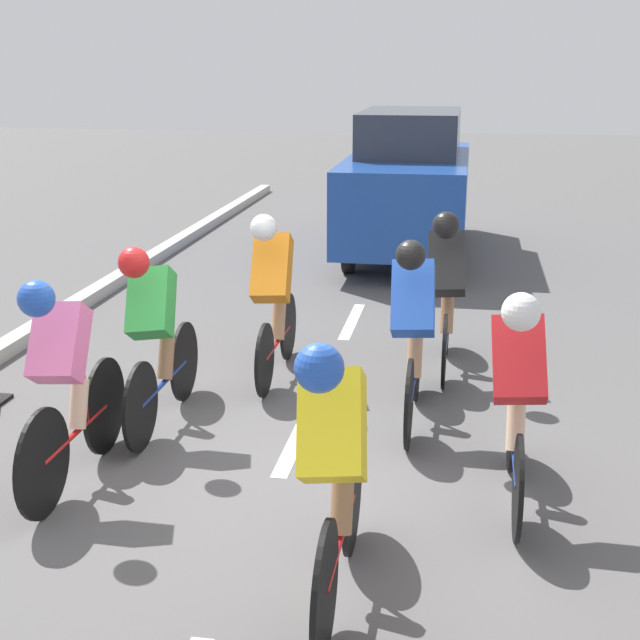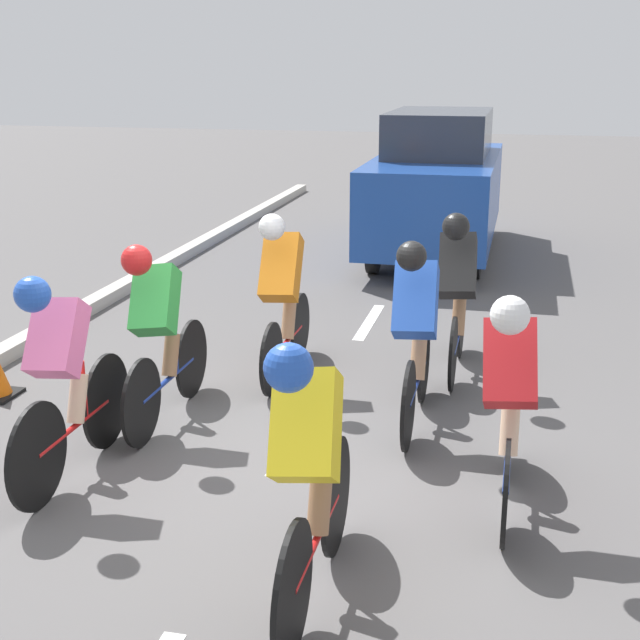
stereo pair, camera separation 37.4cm
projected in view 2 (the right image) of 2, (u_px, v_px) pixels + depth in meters
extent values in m
plane|color=#565454|center=(283.00, 460.00, 6.44)|extent=(60.00, 60.00, 0.00)
cube|color=white|center=(298.00, 437.00, 6.83)|extent=(0.12, 1.40, 0.01)
cube|color=white|center=(369.00, 322.00, 9.83)|extent=(0.12, 1.40, 0.01)
cylinder|color=black|center=(300.00, 326.00, 8.56)|extent=(0.03, 0.64, 0.64)
cylinder|color=black|center=(271.00, 359.00, 7.62)|extent=(0.03, 0.64, 0.64)
cylinder|color=red|center=(287.00, 342.00, 8.09)|extent=(0.04, 1.01, 0.04)
cylinder|color=red|center=(291.00, 314.00, 8.20)|extent=(0.04, 0.04, 0.42)
cylinder|color=yellow|center=(288.00, 330.00, 8.11)|extent=(0.07, 0.07, 0.16)
cylinder|color=tan|center=(289.00, 320.00, 8.11)|extent=(0.12, 0.23, 0.36)
cube|color=orange|center=(281.00, 267.00, 7.80)|extent=(0.35, 0.50, 0.61)
sphere|color=white|center=(272.00, 227.00, 7.49)|extent=(0.23, 0.23, 0.23)
cylinder|color=black|center=(424.00, 363.00, 7.47)|extent=(0.03, 0.68, 0.68)
cylinder|color=black|center=(408.00, 406.00, 6.54)|extent=(0.03, 0.68, 0.68)
cylinder|color=navy|center=(417.00, 383.00, 7.01)|extent=(0.04, 1.00, 0.04)
cylinder|color=navy|center=(420.00, 351.00, 7.11)|extent=(0.04, 0.04, 0.42)
cylinder|color=#1999D8|center=(418.00, 369.00, 7.03)|extent=(0.07, 0.07, 0.16)
cylinder|color=tan|center=(418.00, 358.00, 7.03)|extent=(0.12, 0.23, 0.36)
cube|color=blue|center=(416.00, 300.00, 6.72)|extent=(0.35, 0.49, 0.60)
sphere|color=black|center=(412.00, 256.00, 6.41)|extent=(0.22, 0.22, 0.22)
cylinder|color=black|center=(336.00, 496.00, 5.17)|extent=(0.03, 0.70, 0.70)
cylinder|color=black|center=(293.00, 592.00, 4.24)|extent=(0.03, 0.70, 0.70)
cylinder|color=red|center=(317.00, 539.00, 4.71)|extent=(0.04, 0.99, 0.04)
cylinder|color=red|center=(324.00, 488.00, 4.81)|extent=(0.04, 0.04, 0.42)
cylinder|color=#1999D8|center=(319.00, 518.00, 4.73)|extent=(0.07, 0.07, 0.16)
cylinder|color=#9E704C|center=(320.00, 502.00, 4.73)|extent=(0.12, 0.23, 0.36)
cube|color=yellow|center=(306.00, 425.00, 4.43)|extent=(0.38, 0.48, 0.59)
sphere|color=blue|center=(288.00, 368.00, 4.12)|extent=(0.24, 0.24, 0.24)
cylinder|color=black|center=(106.00, 401.00, 6.59)|extent=(0.03, 0.71, 0.71)
cylinder|color=black|center=(37.00, 456.00, 5.68)|extent=(0.03, 0.71, 0.71)
cylinder|color=red|center=(74.00, 427.00, 6.14)|extent=(0.04, 0.98, 0.04)
cylinder|color=red|center=(84.00, 389.00, 6.24)|extent=(0.04, 0.04, 0.42)
cylinder|color=#1999D8|center=(77.00, 410.00, 6.15)|extent=(0.07, 0.07, 0.16)
cylinder|color=beige|center=(78.00, 398.00, 6.15)|extent=(0.12, 0.23, 0.36)
cube|color=pink|center=(57.00, 338.00, 5.86)|extent=(0.35, 0.45, 0.54)
sphere|color=blue|center=(32.00, 294.00, 5.55)|extent=(0.23, 0.23, 0.23)
cylinder|color=black|center=(461.00, 324.00, 8.62)|extent=(0.03, 0.66, 0.66)
cylinder|color=black|center=(453.00, 354.00, 7.73)|extent=(0.03, 0.66, 0.66)
cylinder|color=navy|center=(457.00, 338.00, 8.17)|extent=(0.04, 0.95, 0.04)
cylinder|color=navy|center=(460.00, 311.00, 8.27)|extent=(0.04, 0.04, 0.42)
cylinder|color=#1999D8|center=(458.00, 326.00, 8.19)|extent=(0.07, 0.07, 0.16)
cylinder|color=#9E704C|center=(459.00, 317.00, 8.19)|extent=(0.12, 0.23, 0.36)
cube|color=black|center=(458.00, 266.00, 7.89)|extent=(0.35, 0.49, 0.60)
sphere|color=black|center=(456.00, 227.00, 7.57)|extent=(0.24, 0.24, 0.24)
cylinder|color=black|center=(192.00, 359.00, 7.58)|extent=(0.03, 0.67, 0.67)
cylinder|color=black|center=(142.00, 403.00, 6.61)|extent=(0.03, 0.67, 0.67)
cylinder|color=navy|center=(168.00, 379.00, 7.10)|extent=(0.04, 1.04, 0.04)
cylinder|color=navy|center=(176.00, 347.00, 7.21)|extent=(0.04, 0.04, 0.42)
cylinder|color=white|center=(170.00, 365.00, 7.12)|extent=(0.07, 0.07, 0.16)
cylinder|color=#9E704C|center=(171.00, 355.00, 7.12)|extent=(0.12, 0.23, 0.36)
cube|color=green|center=(155.00, 300.00, 6.82)|extent=(0.38, 0.46, 0.58)
sphere|color=red|center=(137.00, 260.00, 6.52)|extent=(0.23, 0.23, 0.23)
cylinder|color=black|center=(509.00, 430.00, 6.15)|extent=(0.03, 0.65, 0.65)
cylinder|color=black|center=(505.00, 493.00, 5.26)|extent=(0.03, 0.65, 0.65)
cylinder|color=navy|center=(508.00, 459.00, 5.71)|extent=(0.04, 0.96, 0.04)
cylinder|color=navy|center=(510.00, 419.00, 5.80)|extent=(0.04, 0.04, 0.42)
cylinder|color=#1999D8|center=(509.00, 442.00, 5.73)|extent=(0.07, 0.07, 0.16)
cylinder|color=beige|center=(510.00, 429.00, 5.72)|extent=(0.12, 0.23, 0.36)
cube|color=red|center=(511.00, 363.00, 5.43)|extent=(0.36, 0.47, 0.57)
sphere|color=white|center=(510.00, 315.00, 5.12)|extent=(0.23, 0.23, 0.23)
cylinder|color=black|center=(476.00, 255.00, 11.69)|extent=(0.14, 0.64, 0.64)
cylinder|color=black|center=(374.00, 250.00, 11.99)|extent=(0.14, 0.64, 0.64)
cylinder|color=black|center=(486.00, 219.00, 14.28)|extent=(0.14, 0.64, 0.64)
cylinder|color=black|center=(402.00, 216.00, 14.57)|extent=(0.14, 0.64, 0.64)
cube|color=#1E479E|center=(436.00, 195.00, 12.97)|extent=(1.70, 4.46, 1.13)
cube|color=#2D333D|center=(440.00, 133.00, 12.93)|extent=(1.39, 2.45, 0.62)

